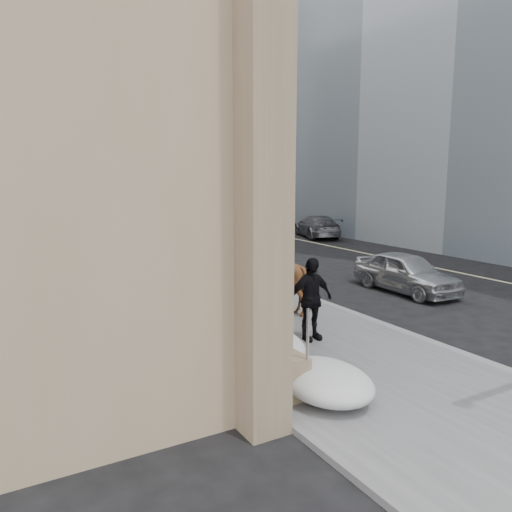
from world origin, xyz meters
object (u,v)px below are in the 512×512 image
Objects in this scene: mounted_horse_left at (252,281)px; pedestrian at (311,299)px; car_grey at (317,226)px; car_silver at (406,272)px; mounted_horse_right at (275,273)px.

mounted_horse_left reaches higher than pedestrian.
car_silver is at bearing 83.37° from car_grey.
car_silver is 14.54m from car_grey.
car_grey is at bearing 54.80° from pedestrian.
mounted_horse_left is at bearing 66.13° from car_grey.
mounted_horse_right is 1.32× the size of pedestrian.
pedestrian is 19.91m from car_grey.
mounted_horse_right is 2.68m from pedestrian.
pedestrian is 0.49× the size of car_silver.
mounted_horse_left is 18.77m from car_grey.
car_grey is at bearing -112.30° from mounted_horse_right.
mounted_horse_right reaches higher than car_grey.
mounted_horse_left is at bearing -172.05° from car_silver.
mounted_horse_left is 1.98m from pedestrian.
pedestrian is at bearing 94.54° from mounted_horse_right.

